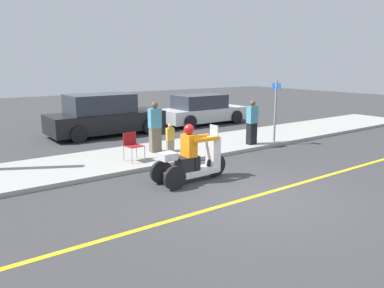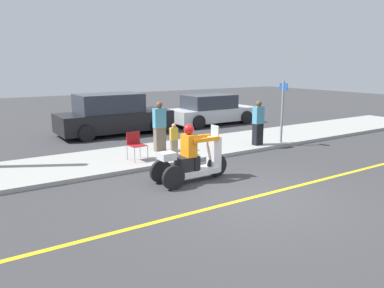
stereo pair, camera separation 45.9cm
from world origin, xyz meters
name	(u,v)px [view 2 (the right image)]	position (x,y,z in m)	size (l,w,h in m)	color
ground_plane	(253,197)	(0.00, 0.00, 0.00)	(60.00, 60.00, 0.00)	#38383A
lane_stripe	(236,202)	(-0.49, 0.00, 0.00)	(24.00, 0.12, 0.01)	gold
sidewalk_strip	(156,154)	(0.00, 4.60, 0.06)	(28.00, 2.80, 0.12)	#9E9E99
motorcycle_trike	(192,161)	(-0.48, 1.74, 0.53)	(2.08, 0.72, 1.47)	black
spectator_mid_group	(258,124)	(3.50, 3.64, 0.87)	(0.38, 0.24, 1.55)	black
spectator_far_back	(174,140)	(0.28, 3.93, 0.60)	(0.26, 0.18, 1.00)	gray
spectator_with_child	(160,128)	(0.16, 4.64, 0.90)	(0.40, 0.25, 1.61)	#726656
folding_chair_curbside	(135,143)	(-0.95, 4.07, 0.62)	(0.50, 0.50, 0.82)	#A5A8AD
parked_car_lot_right	(113,115)	(0.28, 8.95, 0.79)	(4.68, 2.11, 1.70)	black
parked_car_lot_left	(212,110)	(5.30, 8.85, 0.68)	(4.36, 1.93, 1.44)	silver
street_sign	(282,110)	(4.46, 3.45, 1.32)	(0.08, 0.36, 2.20)	gray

